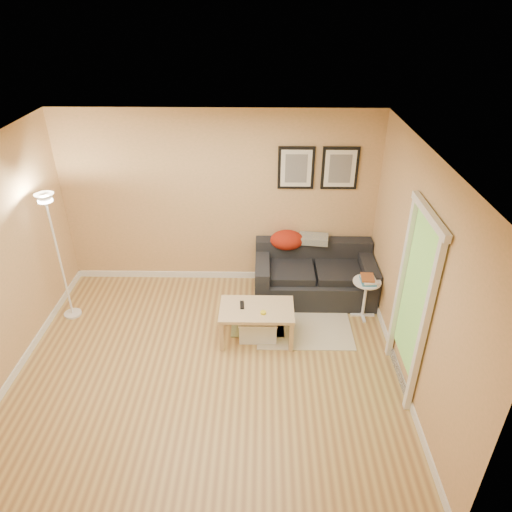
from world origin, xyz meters
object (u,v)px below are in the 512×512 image
object	(u,v)px
side_table	(365,299)
sofa	(314,274)
book_stack	(368,279)
coffee_table	(257,323)
floor_lamp	(60,262)
storage_bin	(258,327)

from	to	relation	value
side_table	sofa	bearing A→B (deg)	142.75
side_table	book_stack	size ratio (longest dim) A/B	2.29
coffee_table	floor_lamp	size ratio (longest dim) A/B	0.51
floor_lamp	coffee_table	bearing A→B (deg)	-9.83
coffee_table	book_stack	world-z (taller)	book_stack
book_stack	floor_lamp	size ratio (longest dim) A/B	0.14
side_table	book_stack	distance (m)	0.32
side_table	book_stack	world-z (taller)	book_stack
sofa	floor_lamp	xyz separation A→B (m)	(-3.38, -0.53, 0.48)
coffee_table	floor_lamp	distance (m)	2.68
coffee_table	side_table	distance (m)	1.54
side_table	floor_lamp	world-z (taller)	floor_lamp
coffee_table	book_stack	size ratio (longest dim) A/B	3.75
coffee_table	floor_lamp	xyz separation A→B (m)	(-2.56, 0.44, 0.62)
coffee_table	storage_bin	distance (m)	0.09
side_table	storage_bin	bearing A→B (deg)	-162.08
sofa	side_table	world-z (taller)	sofa
coffee_table	book_stack	distance (m)	1.58
side_table	coffee_table	bearing A→B (deg)	-161.47
storage_bin	floor_lamp	xyz separation A→B (m)	(-2.58, 0.42, 0.70)
storage_bin	book_stack	bearing A→B (deg)	17.41
sofa	coffee_table	size ratio (longest dim) A/B	1.83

